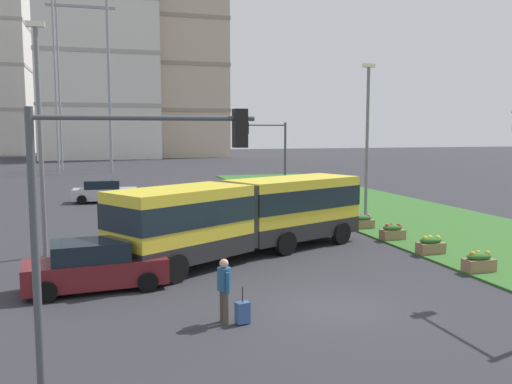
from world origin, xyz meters
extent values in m
plane|color=#2D2D33|center=(0.00, 0.00, 0.00)|extent=(260.00, 260.00, 0.00)
cube|color=#336628|center=(11.04, 10.00, 0.04)|extent=(10.00, 70.00, 0.08)
cube|color=yellow|center=(1.88, 8.34, 1.73)|extent=(6.50, 4.72, 2.55)
cube|color=#262628|center=(1.88, 8.34, 0.80)|extent=(6.52, 4.75, 0.70)
cube|color=#19232D|center=(1.88, 8.34, 2.15)|extent=(6.55, 4.77, 0.90)
cube|color=yellow|center=(-3.50, 5.50, 1.73)|extent=(5.74, 4.86, 2.55)
cube|color=#262628|center=(-3.50, 5.50, 0.80)|extent=(5.77, 4.88, 0.70)
cube|color=#19232D|center=(-3.50, 5.50, 2.15)|extent=(5.79, 4.91, 0.90)
cylinder|color=#383838|center=(-0.86, 7.12, 1.72)|extent=(2.40, 2.40, 2.45)
cylinder|color=black|center=(3.02, 10.21, 0.50)|extent=(1.03, 0.66, 1.00)
cylinder|color=black|center=(4.03, 7.92, 0.50)|extent=(1.03, 0.66, 1.00)
cylinder|color=black|center=(-0.09, 8.83, 0.50)|extent=(1.03, 0.66, 1.00)
cylinder|color=black|center=(0.92, 6.55, 0.50)|extent=(1.03, 0.66, 1.00)
cylinder|color=black|center=(-5.27, 5.88, 0.50)|extent=(1.00, 0.76, 1.00)
cylinder|color=black|center=(-3.96, 3.75, 0.50)|extent=(1.00, 0.76, 1.00)
sphere|color=#F9EFC6|center=(4.27, 10.38, 0.80)|extent=(0.24, 0.24, 0.24)
sphere|color=#F9EFC6|center=(5.00, 8.74, 0.80)|extent=(0.24, 0.24, 0.24)
cube|color=maroon|center=(-6.50, 3.75, 0.58)|extent=(4.55, 2.19, 0.80)
cube|color=black|center=(-6.65, 3.74, 1.28)|extent=(2.52, 1.89, 0.60)
cylinder|color=black|center=(-5.09, 4.79, 0.32)|extent=(0.66, 0.28, 0.64)
cylinder|color=black|center=(-4.92, 2.99, 0.32)|extent=(0.66, 0.28, 0.64)
cylinder|color=black|center=(-8.08, 4.51, 0.32)|extent=(0.66, 0.28, 0.64)
cylinder|color=black|center=(-7.91, 2.72, 0.32)|extent=(0.66, 0.28, 0.64)
cube|color=#B7BABF|center=(-6.00, 25.74, 0.58)|extent=(4.53, 2.14, 0.80)
cube|color=black|center=(-6.15, 25.75, 1.28)|extent=(2.50, 1.86, 0.60)
cylinder|color=black|center=(-4.43, 26.52, 0.32)|extent=(0.66, 0.27, 0.64)
cylinder|color=black|center=(-4.58, 24.73, 0.32)|extent=(0.66, 0.27, 0.64)
cylinder|color=black|center=(-7.42, 26.76, 0.32)|extent=(0.66, 0.27, 0.64)
cylinder|color=black|center=(-7.57, 24.96, 0.32)|extent=(0.66, 0.27, 0.64)
cylinder|color=#4C4238|center=(-3.20, -0.50, 0.45)|extent=(0.16, 0.16, 0.90)
cylinder|color=#4C4238|center=(-3.24, -0.30, 0.45)|extent=(0.16, 0.16, 0.90)
cylinder|color=#23517A|center=(-3.22, -0.40, 1.20)|extent=(0.36, 0.36, 0.60)
sphere|color=tan|center=(-3.22, -0.40, 1.62)|extent=(0.24, 0.24, 0.24)
cylinder|color=#23517A|center=(-3.17, -0.64, 1.15)|extent=(0.10, 0.10, 0.55)
cylinder|color=#23517A|center=(-3.26, -0.17, 1.15)|extent=(0.10, 0.10, 0.55)
cube|color=#335693|center=(-2.77, -0.60, 0.31)|extent=(0.40, 0.31, 0.56)
cylinder|color=black|center=(-2.77, -0.60, 0.80)|extent=(0.03, 0.03, 0.40)
cube|color=#937051|center=(6.64, 2.00, 0.30)|extent=(1.10, 0.56, 0.44)
ellipsoid|color=#2D6B28|center=(6.64, 2.00, 0.62)|extent=(0.99, 0.50, 0.28)
sphere|color=orange|center=(6.36, 2.00, 0.72)|extent=(0.20, 0.20, 0.20)
sphere|color=orange|center=(6.64, 2.08, 0.72)|extent=(0.20, 0.20, 0.20)
sphere|color=orange|center=(6.92, 1.94, 0.72)|extent=(0.20, 0.20, 0.20)
cube|color=#937051|center=(6.64, 4.95, 0.30)|extent=(1.10, 0.56, 0.44)
ellipsoid|color=#2D6B28|center=(6.64, 4.95, 0.62)|extent=(0.99, 0.50, 0.28)
sphere|color=yellow|center=(6.36, 4.95, 0.72)|extent=(0.20, 0.20, 0.20)
sphere|color=yellow|center=(6.64, 5.03, 0.72)|extent=(0.20, 0.20, 0.20)
sphere|color=yellow|center=(6.92, 4.89, 0.72)|extent=(0.20, 0.20, 0.20)
cube|color=#937051|center=(6.64, 7.96, 0.30)|extent=(1.10, 0.56, 0.44)
ellipsoid|color=#2D6B28|center=(6.64, 7.96, 0.62)|extent=(0.99, 0.50, 0.28)
sphere|color=red|center=(6.36, 7.96, 0.72)|extent=(0.20, 0.20, 0.20)
sphere|color=red|center=(6.64, 8.04, 0.72)|extent=(0.20, 0.20, 0.20)
sphere|color=red|center=(6.92, 7.90, 0.72)|extent=(0.20, 0.20, 0.20)
cube|color=#937051|center=(6.64, 10.92, 0.30)|extent=(1.10, 0.56, 0.44)
ellipsoid|color=#2D6B28|center=(6.64, 10.92, 0.62)|extent=(0.99, 0.50, 0.28)
sphere|color=#D14C99|center=(6.36, 10.92, 0.72)|extent=(0.20, 0.20, 0.20)
sphere|color=#D14C99|center=(6.64, 11.00, 0.72)|extent=(0.20, 0.20, 0.20)
sphere|color=#D14C99|center=(6.92, 10.86, 0.72)|extent=(0.20, 0.20, 0.20)
cube|color=#937051|center=(6.64, 13.76, 0.30)|extent=(1.10, 0.56, 0.44)
ellipsoid|color=#2D6B28|center=(6.64, 13.76, 0.62)|extent=(0.99, 0.50, 0.28)
sphere|color=red|center=(6.36, 13.76, 0.72)|extent=(0.20, 0.20, 0.20)
sphere|color=red|center=(6.64, 13.84, 0.72)|extent=(0.20, 0.20, 0.20)
sphere|color=red|center=(6.92, 13.70, 0.72)|extent=(0.20, 0.20, 0.20)
cube|color=#937051|center=(6.64, 13.39, 0.30)|extent=(1.10, 0.56, 0.44)
ellipsoid|color=#2D6B28|center=(6.64, 13.39, 0.62)|extent=(0.99, 0.50, 0.28)
sphere|color=yellow|center=(6.36, 13.39, 0.72)|extent=(0.20, 0.20, 0.20)
sphere|color=yellow|center=(6.64, 13.47, 0.72)|extent=(0.20, 0.20, 0.20)
sphere|color=yellow|center=(6.92, 13.33, 0.72)|extent=(0.20, 0.20, 0.20)
cylinder|color=#474C51|center=(-7.50, -3.00, 2.76)|extent=(0.16, 0.16, 5.52)
cylinder|color=#474C51|center=(-5.32, -3.00, 5.32)|extent=(4.37, 0.10, 0.10)
cube|color=black|center=(-3.43, -3.00, 5.12)|extent=(0.28, 0.28, 0.80)
sphere|color=red|center=(-3.43, -3.00, 5.37)|extent=(0.16, 0.16, 0.16)
sphere|color=yellow|center=(-3.43, -3.00, 5.11)|extent=(0.16, 0.16, 0.16)
sphere|color=green|center=(-3.43, -3.00, 4.85)|extent=(0.16, 0.16, 0.16)
cylinder|color=#474C51|center=(6.24, 22.00, 2.82)|extent=(0.16, 0.16, 5.64)
cylinder|color=#474C51|center=(4.68, 22.00, 5.44)|extent=(3.11, 0.10, 0.10)
cube|color=black|center=(3.43, 22.00, 5.24)|extent=(0.28, 0.28, 0.80)
sphere|color=red|center=(3.43, 22.00, 5.49)|extent=(0.16, 0.16, 0.16)
sphere|color=yellow|center=(3.43, 22.00, 5.23)|extent=(0.16, 0.16, 0.16)
sphere|color=green|center=(3.43, 22.00, 4.97)|extent=(0.16, 0.16, 0.16)
cylinder|color=slate|center=(-8.50, 9.03, 4.53)|extent=(0.18, 0.18, 9.06)
cube|color=white|center=(-8.50, 9.03, 9.16)|extent=(0.70, 0.28, 0.20)
cylinder|color=slate|center=(8.54, 14.28, 4.32)|extent=(0.18, 0.18, 8.64)
cube|color=white|center=(8.54, 14.28, 8.74)|extent=(0.70, 0.28, 0.20)
cube|color=silver|center=(-6.05, 92.99, 22.74)|extent=(20.80, 19.92, 45.48)
cube|color=#A4A099|center=(-6.05, 92.99, 9.45)|extent=(21.00, 20.12, 0.70)
cube|color=#A4A099|center=(-6.05, 92.99, 18.54)|extent=(21.00, 20.12, 0.70)
cube|color=#A4A099|center=(-6.05, 92.99, 27.64)|extent=(21.00, 20.12, 0.70)
cube|color=#C6B299|center=(9.58, 96.07, 25.45)|extent=(16.06, 19.52, 50.91)
cube|color=gray|center=(9.58, 96.07, 8.83)|extent=(16.26, 19.72, 0.70)
cube|color=gray|center=(9.58, 96.07, 17.32)|extent=(16.26, 19.72, 0.70)
cube|color=gray|center=(9.58, 96.07, 25.80)|extent=(16.26, 19.72, 0.70)
cylinder|color=gray|center=(-4.93, 59.04, 15.14)|extent=(0.24, 0.24, 30.28)
cylinder|color=gray|center=(-10.93, 59.04, 15.14)|extent=(0.24, 0.24, 30.28)
cylinder|color=gray|center=(-4.93, 53.04, 15.14)|extent=(0.24, 0.24, 30.28)
cylinder|color=gray|center=(-10.93, 53.04, 15.14)|extent=(0.24, 0.24, 30.28)
cube|color=gray|center=(-7.93, 56.04, 19.83)|extent=(8.00, 0.30, 0.30)
camera|label=1|loc=(-6.24, -13.95, 5.08)|focal=37.98mm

